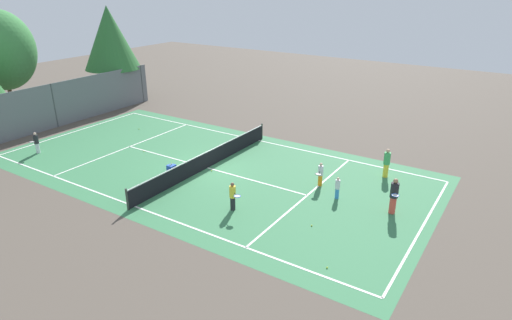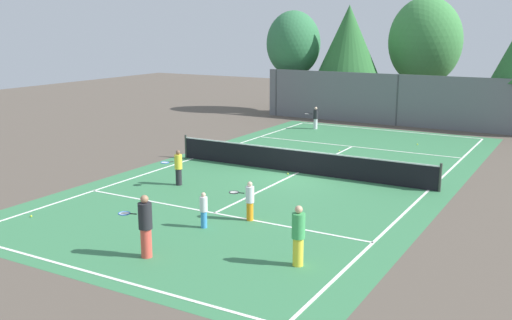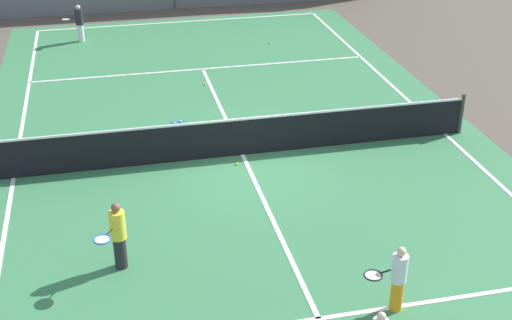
% 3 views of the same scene
% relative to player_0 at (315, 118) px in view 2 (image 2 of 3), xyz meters
% --- Properties ---
extents(ground_plane, '(80.00, 80.00, 0.00)m').
position_rel_player_0_xyz_m(ground_plane, '(3.88, -10.34, -0.70)').
color(ground_plane, brown).
extents(court_surface, '(13.00, 25.00, 0.01)m').
position_rel_player_0_xyz_m(court_surface, '(3.88, -10.34, -0.69)').
color(court_surface, '#387A4C').
rests_on(court_surface, ground_plane).
extents(tennis_net, '(11.90, 0.10, 1.10)m').
position_rel_player_0_xyz_m(tennis_net, '(3.88, -10.34, -0.19)').
color(tennis_net, '#333833').
rests_on(tennis_net, ground_plane).
extents(perimeter_fence, '(18.00, 0.12, 3.20)m').
position_rel_player_0_xyz_m(perimeter_fence, '(3.88, 3.66, 0.90)').
color(perimeter_fence, slate).
rests_on(perimeter_fence, ground_plane).
extents(tree_0, '(4.48, 4.48, 7.50)m').
position_rel_player_0_xyz_m(tree_0, '(-0.40, 6.12, 4.29)').
color(tree_0, brown).
rests_on(tree_0, ground_plane).
extents(tree_2, '(5.02, 4.86, 8.07)m').
position_rel_player_0_xyz_m(tree_2, '(3.94, 9.39, 4.35)').
color(tree_2, brown).
rests_on(tree_2, ground_plane).
extents(tree_3, '(3.82, 3.82, 7.16)m').
position_rel_player_0_xyz_m(tree_3, '(-4.42, 5.83, 4.14)').
color(tree_3, brown).
rests_on(tree_3, ground_plane).
extents(player_0, '(0.83, 0.67, 1.34)m').
position_rel_player_0_xyz_m(player_0, '(0.00, 0.00, 0.00)').
color(player_0, silver).
rests_on(player_0, ground_plane).
extents(player_1, '(0.66, 0.85, 1.40)m').
position_rel_player_0_xyz_m(player_1, '(0.66, -14.47, 0.03)').
color(player_1, '#232328').
rests_on(player_1, ground_plane).
extents(player_2, '(0.35, 0.35, 1.63)m').
position_rel_player_0_xyz_m(player_2, '(8.21, -19.30, 0.14)').
color(player_2, yellow).
rests_on(player_2, ground_plane).
extents(player_3, '(0.24, 0.24, 1.14)m').
position_rel_player_0_xyz_m(player_3, '(4.40, -18.09, -0.12)').
color(player_3, '#388CD8').
rests_on(player_3, ground_plane).
extents(player_4, '(0.86, 0.45, 1.29)m').
position_rel_player_0_xyz_m(player_4, '(5.25, -16.77, -0.03)').
color(player_4, orange).
rests_on(player_4, ground_plane).
extents(player_5, '(0.95, 0.59, 1.74)m').
position_rel_player_0_xyz_m(player_5, '(4.40, -20.82, 0.20)').
color(player_5, '#E54C3F').
rests_on(player_5, ground_plane).
extents(ball_crate, '(0.41, 0.40, 0.43)m').
position_rel_player_0_xyz_m(ball_crate, '(2.46, -8.90, -0.51)').
color(ball_crate, blue).
rests_on(ball_crate, ground_plane).
extents(tennis_ball_0, '(0.07, 0.07, 0.07)m').
position_rel_player_0_xyz_m(tennis_ball_0, '(0.96, -9.40, -0.66)').
color(tennis_ball_0, '#CCE533').
rests_on(tennis_ball_0, ground_plane).
extents(tennis_ball_1, '(0.07, 0.07, 0.07)m').
position_rel_player_0_xyz_m(tennis_ball_1, '(1.32, -18.23, -0.66)').
color(tennis_ball_1, '#CCE533').
rests_on(tennis_ball_1, ground_plane).
extents(tennis_ball_2, '(0.07, 0.07, 0.07)m').
position_rel_player_0_xyz_m(tennis_ball_2, '(3.73, -5.37, -0.66)').
color(tennis_ball_2, '#CCE533').
rests_on(tennis_ball_2, ground_plane).
extents(tennis_ball_3, '(0.07, 0.07, 0.07)m').
position_rel_player_0_xyz_m(tennis_ball_3, '(6.69, -1.80, -0.66)').
color(tennis_ball_3, '#CCE533').
rests_on(tennis_ball_3, ground_plane).
extents(tennis_ball_4, '(0.07, 0.07, 0.07)m').
position_rel_player_0_xyz_m(tennis_ball_4, '(3.64, -10.84, -0.66)').
color(tennis_ball_4, '#CCE533').
rests_on(tennis_ball_4, ground_plane).
extents(tennis_ball_5, '(0.07, 0.07, 0.07)m').
position_rel_player_0_xyz_m(tennis_ball_5, '(-1.10, -20.06, -0.66)').
color(tennis_ball_5, '#CCE533').
rests_on(tennis_ball_5, ground_plane).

